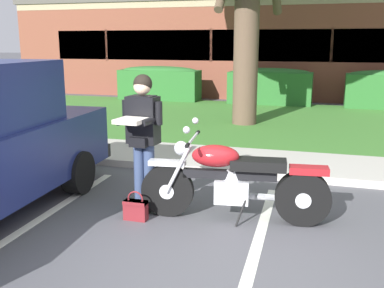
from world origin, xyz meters
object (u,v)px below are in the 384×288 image
handbag (136,208)px  brick_building (331,46)px  rider_person (143,132)px  motorcycle (241,182)px  hedge_center_left (270,86)px  hedge_left (159,83)px

handbag → brick_building: 17.60m
rider_person → handbag: rider_person is taller
motorcycle → handbag: (-1.20, -0.35, -0.34)m
handbag → rider_person: bearing=95.5°
motorcycle → hedge_center_left: 10.11m
handbag → brick_building: brick_building is taller
motorcycle → brick_building: (0.95, 17.03, 1.39)m
hedge_left → brick_building: brick_building is taller
motorcycle → handbag: motorcycle is taller
motorcycle → hedge_left: 11.17m
hedge_center_left → brick_building: bearing=74.9°
handbag → hedge_center_left: size_ratio=0.13×
handbag → brick_building: (2.15, 17.38, 1.73)m
motorcycle → hedge_center_left: size_ratio=0.83×
motorcycle → brick_building: 17.12m
hedge_center_left → brick_building: brick_building is taller
hedge_left → hedge_center_left: (3.90, 0.00, -0.00)m
motorcycle → brick_building: brick_building is taller
rider_person → hedge_center_left: 10.08m
rider_person → brick_building: size_ratio=0.07×
motorcycle → brick_building: size_ratio=0.09×
rider_person → hedge_center_left: bearing=88.3°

